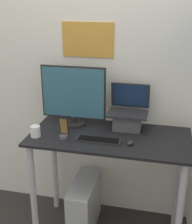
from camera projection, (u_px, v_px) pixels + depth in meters
wall_back at (119, 72)px, 2.51m from camera, size 6.00×0.06×2.60m
desk at (109, 157)px, 2.38m from camera, size 1.19×0.57×0.90m
laptop at (128, 117)px, 2.41m from camera, size 0.30×0.25×0.34m
monitor at (73, 97)px, 2.43m from camera, size 0.51×0.18×0.48m
keyboard at (99, 140)px, 2.23m from camera, size 0.32×0.10×0.02m
mouse at (130, 143)px, 2.18m from camera, size 0.04×0.06×0.03m
cell_phone at (64, 132)px, 2.26m from camera, size 0.06×0.06×0.16m
computer_tower at (84, 205)px, 2.62m from camera, size 0.18×0.48×0.45m
mug at (35, 131)px, 2.29m from camera, size 0.07×0.07×0.08m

